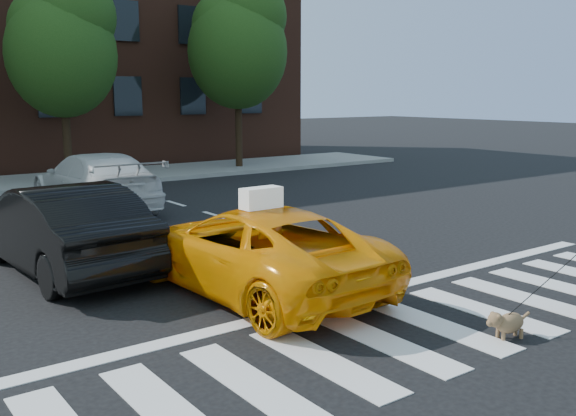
{
  "coord_description": "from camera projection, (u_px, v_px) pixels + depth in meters",
  "views": [
    {
      "loc": [
        -6.53,
        -5.46,
        3.09
      ],
      "look_at": [
        0.1,
        3.54,
        1.1
      ],
      "focal_mm": 40.0,
      "sensor_mm": 36.0,
      "label": 1
    }
  ],
  "objects": [
    {
      "name": "sidewalk_far",
      "position": [
        51.0,
        181.0,
        22.54
      ],
      "size": [
        30.0,
        4.0,
        0.15
      ],
      "primitive_type": "cube",
      "color": "slate",
      "rests_on": "ground"
    },
    {
      "name": "taxi_sign",
      "position": [
        261.0,
        198.0,
        9.79
      ],
      "size": [
        0.66,
        0.31,
        0.32
      ],
      "primitive_type": "cube",
      "rotation": [
        0.0,
        0.0,
        3.18
      ],
      "color": "white",
      "rests_on": "taxi"
    },
    {
      "name": "tree_right",
      "position": [
        238.0,
        39.0,
        25.63
      ],
      "size": [
        4.0,
        4.0,
        7.7
      ],
      "color": "black",
      "rests_on": "ground"
    },
    {
      "name": "black_sedan",
      "position": [
        62.0,
        228.0,
        11.18
      ],
      "size": [
        1.94,
        4.84,
        1.57
      ],
      "primitive_type": "imported",
      "rotation": [
        0.0,
        0.0,
        3.2
      ],
      "color": "black",
      "rests_on": "ground"
    },
    {
      "name": "white_suv",
      "position": [
        95.0,
        181.0,
        17.17
      ],
      "size": [
        2.26,
        5.4,
        1.56
      ],
      "primitive_type": "imported",
      "rotation": [
        0.0,
        0.0,
        3.13
      ],
      "color": "silver",
      "rests_on": "ground"
    },
    {
      "name": "tree_mid",
      "position": [
        62.0,
        41.0,
        21.61
      ],
      "size": [
        3.69,
        3.69,
        7.1
      ],
      "color": "black",
      "rests_on": "ground"
    },
    {
      "name": "ground",
      "position": [
        437.0,
        325.0,
        8.68
      ],
      "size": [
        120.0,
        120.0,
        0.0
      ],
      "primitive_type": "plane",
      "color": "black",
      "rests_on": "ground"
    },
    {
      "name": "crosswalk",
      "position": [
        437.0,
        325.0,
        8.68
      ],
      "size": [
        13.0,
        2.4,
        0.01
      ],
      "primitive_type": "cube",
      "color": "silver",
      "rests_on": "ground"
    },
    {
      "name": "stop_line",
      "position": [
        357.0,
        296.0,
        9.95
      ],
      "size": [
        12.0,
        0.3,
        0.01
      ],
      "primitive_type": "cube",
      "color": "silver",
      "rests_on": "ground"
    },
    {
      "name": "dog",
      "position": [
        507.0,
        323.0,
        8.18
      ],
      "size": [
        0.64,
        0.38,
        0.37
      ],
      "rotation": [
        0.0,
        0.0,
        -0.31
      ],
      "color": "olive",
      "rests_on": "ground"
    },
    {
      "name": "taxi",
      "position": [
        254.0,
        249.0,
        10.1
      ],
      "size": [
        2.46,
        5.0,
        1.37
      ],
      "primitive_type": "imported",
      "rotation": [
        0.0,
        0.0,
        3.18
      ],
      "color": "orange",
      "rests_on": "ground"
    }
  ]
}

